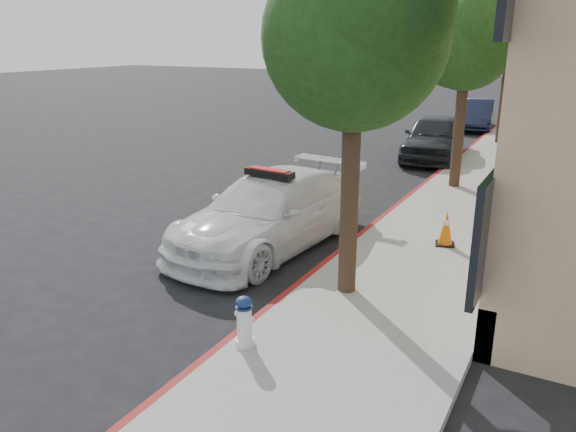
{
  "coord_description": "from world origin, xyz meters",
  "views": [
    {
      "loc": [
        6.19,
        -10.14,
        4.25
      ],
      "look_at": [
        1.33,
        -1.19,
        1.0
      ],
      "focal_mm": 35.0,
      "sensor_mm": 36.0,
      "label": 1
    }
  ],
  "objects_px": {
    "parked_car_far": "(477,114)",
    "fire_hydrant": "(244,321)",
    "traffic_cone": "(446,228)",
    "police_car": "(270,211)",
    "parked_car_mid": "(434,137)"
  },
  "relations": [
    {
      "from": "police_car",
      "to": "parked_car_far",
      "type": "distance_m",
      "value": 18.66
    },
    {
      "from": "police_car",
      "to": "traffic_cone",
      "type": "height_order",
      "value": "police_car"
    },
    {
      "from": "parked_car_far",
      "to": "fire_hydrant",
      "type": "height_order",
      "value": "parked_car_far"
    },
    {
      "from": "traffic_cone",
      "to": "police_car",
      "type": "bearing_deg",
      "value": -156.5
    },
    {
      "from": "parked_car_mid",
      "to": "fire_hydrant",
      "type": "relative_size",
      "value": 6.48
    },
    {
      "from": "fire_hydrant",
      "to": "parked_car_far",
      "type": "bearing_deg",
      "value": 105.62
    },
    {
      "from": "parked_car_mid",
      "to": "traffic_cone",
      "type": "height_order",
      "value": "parked_car_mid"
    },
    {
      "from": "fire_hydrant",
      "to": "traffic_cone",
      "type": "xyz_separation_m",
      "value": [
        1.5,
        5.32,
        -0.0
      ]
    },
    {
      "from": "fire_hydrant",
      "to": "traffic_cone",
      "type": "relative_size",
      "value": 1.02
    },
    {
      "from": "parked_car_far",
      "to": "fire_hydrant",
      "type": "relative_size",
      "value": 5.79
    },
    {
      "from": "parked_car_mid",
      "to": "parked_car_far",
      "type": "bearing_deg",
      "value": 82.77
    },
    {
      "from": "parked_car_mid",
      "to": "traffic_cone",
      "type": "relative_size",
      "value": 6.61
    },
    {
      "from": "parked_car_mid",
      "to": "traffic_cone",
      "type": "distance_m",
      "value": 9.51
    },
    {
      "from": "police_car",
      "to": "fire_hydrant",
      "type": "xyz_separation_m",
      "value": [
        1.85,
        -3.87,
        -0.26
      ]
    },
    {
      "from": "fire_hydrant",
      "to": "traffic_cone",
      "type": "bearing_deg",
      "value": 86.97
    }
  ]
}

